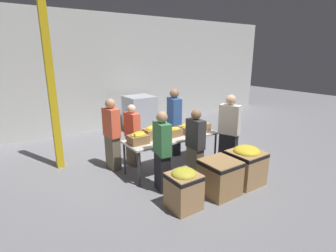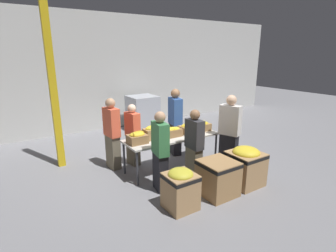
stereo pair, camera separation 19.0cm
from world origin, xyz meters
TOP-DOWN VIEW (x-y plane):
  - ground_plane at (0.00, 0.00)m, footprint 30.00×30.00m
  - wall_back at (0.00, 4.21)m, footprint 16.00×0.08m
  - sorting_table at (0.00, 0.00)m, footprint 2.29×0.79m
  - banana_box_0 at (-0.90, 0.00)m, footprint 0.40×0.32m
  - banana_box_1 at (-0.47, 0.09)m, footprint 0.40×0.26m
  - banana_box_2 at (0.01, -0.01)m, footprint 0.40×0.27m
  - banana_box_3 at (0.48, 0.02)m, footprint 0.40×0.34m
  - banana_box_4 at (0.89, -0.02)m, footprint 0.40×0.28m
  - volunteer_0 at (0.59, 0.74)m, footprint 0.34×0.52m
  - volunteer_1 at (0.04, -0.77)m, footprint 0.22×0.43m
  - volunteer_2 at (-1.17, 0.79)m, footprint 0.27×0.48m
  - volunteer_3 at (-0.76, -0.73)m, footprint 0.28×0.46m
  - volunteer_4 at (-0.68, 0.71)m, footprint 0.26×0.43m
  - volunteer_5 at (1.15, -0.69)m, footprint 0.39×0.53m
  - donation_bin_0 at (-0.81, -1.49)m, footprint 0.53×0.53m
  - donation_bin_1 at (0.08, -1.49)m, footprint 0.65×0.65m
  - donation_bin_2 at (0.84, -1.49)m, footprint 0.65×0.65m
  - support_pillar at (-2.20, 1.61)m, footprint 0.16×0.16m
  - pallet_stack_0 at (0.96, 3.36)m, footprint 1.03×1.03m

SIDE VIEW (x-z plane):
  - ground_plane at x=0.00m, z-range 0.00..0.00m
  - donation_bin_1 at x=0.08m, z-range 0.03..0.72m
  - donation_bin_0 at x=-0.81m, z-range 0.02..0.78m
  - donation_bin_2 at x=0.84m, z-range 0.02..0.85m
  - pallet_stack_0 at x=0.96m, z-range -0.01..1.20m
  - sorting_table at x=0.00m, z-range 0.34..1.15m
  - volunteer_4 at x=-0.68m, z-range 0.00..1.51m
  - volunteer_1 at x=0.04m, z-range 0.00..1.57m
  - volunteer_3 at x=-0.76m, z-range 0.00..1.62m
  - volunteer_2 at x=-1.17m, z-range -0.01..1.69m
  - volunteer_5 at x=1.15m, z-range -0.01..1.76m
  - volunteer_0 at x=0.59m, z-range -0.01..1.78m
  - banana_box_2 at x=0.01m, z-range 0.79..1.03m
  - banana_box_3 at x=0.48m, z-range 0.80..1.05m
  - banana_box_4 at x=0.89m, z-range 0.80..1.05m
  - banana_box_0 at x=-0.90m, z-range 0.80..1.06m
  - banana_box_1 at x=-0.47m, z-range 0.80..1.12m
  - wall_back at x=0.00m, z-range 0.00..4.00m
  - support_pillar at x=-2.20m, z-range 0.00..4.00m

